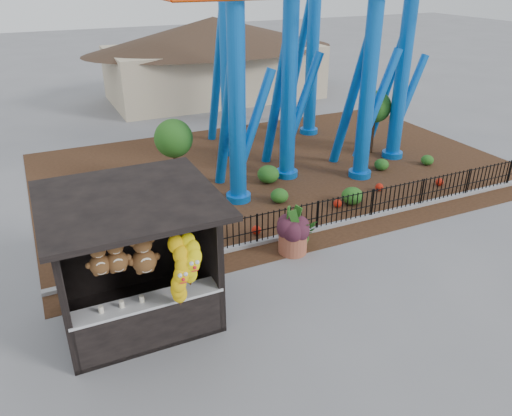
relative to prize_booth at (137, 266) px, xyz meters
name	(u,v)px	position (x,y,z in m)	size (l,w,h in m)	color
ground	(281,311)	(2.98, -0.91, -1.53)	(120.00, 120.00, 0.00)	slate
mulch_bed	(277,169)	(6.98, 7.09, -1.52)	(18.00, 12.00, 0.02)	#331E11
curb	(350,221)	(6.98, 2.09, -1.47)	(18.00, 0.18, 0.12)	gray
prize_booth	(137,266)	(0.00, 0.00, 0.00)	(3.50, 3.40, 3.12)	black
picket_fence	(375,203)	(7.88, 2.09, -1.03)	(12.20, 0.06, 1.00)	black
terracotta_planter	(293,242)	(4.51, 1.33, -1.20)	(0.80, 0.80, 0.66)	#9A4F38
planter_foliage	(293,221)	(4.51, 1.33, -0.55)	(0.70, 0.70, 0.64)	#371622
potted_plant	(300,234)	(4.76, 1.37, -1.05)	(0.86, 0.75, 0.96)	#1C5418
landscaping	(324,181)	(7.64, 4.71, -1.24)	(9.02, 3.92, 0.64)	#205118
pavilion	(214,45)	(8.98, 19.09, 1.54)	(15.00, 15.00, 4.80)	#BFAD8C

